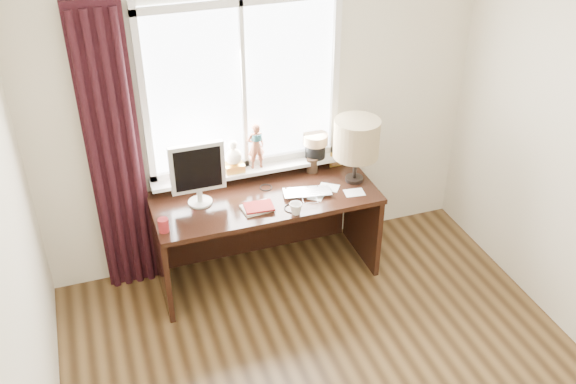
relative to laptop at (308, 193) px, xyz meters
name	(u,v)px	position (x,y,z in m)	size (l,w,h in m)	color
ceiling	(401,9)	(-0.21, -1.55, 1.84)	(3.50, 4.00, 0.00)	white
wall_back	(262,108)	(-0.21, 0.45, 0.54)	(3.50, 2.60, 0.00)	beige
wall_left	(12,346)	(-1.96, -1.55, 0.54)	(4.00, 2.60, 0.00)	beige
laptop	(308,193)	(0.00, 0.00, 0.00)	(0.36, 0.23, 0.03)	silver
mug	(296,208)	(-0.17, -0.22, 0.03)	(0.09, 0.09, 0.09)	white
red_cup	(164,225)	(-1.11, -0.12, 0.04)	(0.08, 0.08, 0.10)	maroon
window	(248,111)	(-0.34, 0.40, 0.55)	(1.52, 0.20, 1.40)	white
curtain	(115,159)	(-1.34, 0.36, 0.35)	(0.38, 0.09, 2.25)	black
desk	(262,216)	(-0.31, 0.18, -0.26)	(1.70, 0.70, 0.75)	#331A10
monitor	(198,171)	(-0.79, 0.15, 0.26)	(0.40, 0.18, 0.49)	beige
notebook_stack	(258,207)	(-0.42, -0.07, 0.00)	(0.24, 0.18, 0.03)	beige
brush_holder	(312,165)	(0.15, 0.31, 0.05)	(0.09, 0.09, 0.25)	black
icon_frame	(336,159)	(0.36, 0.33, 0.05)	(0.10, 0.03, 0.13)	gold
table_lamp	(357,139)	(0.42, 0.07, 0.35)	(0.35, 0.35, 0.52)	black
loose_papers	(333,192)	(0.20, -0.03, -0.01)	(0.45, 0.29, 0.00)	white
desk_cables	(287,197)	(-0.16, 0.00, -0.01)	(0.35, 0.49, 0.01)	black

